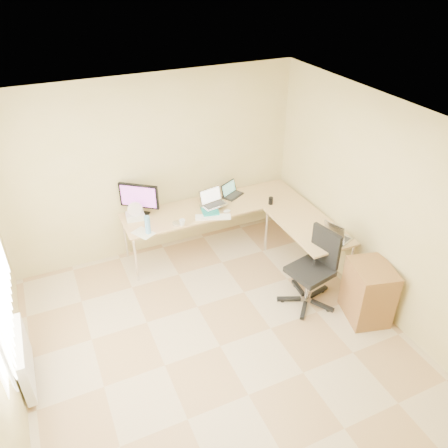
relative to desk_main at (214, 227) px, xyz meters
name	(u,v)px	position (x,y,z in m)	size (l,w,h in m)	color
floor	(220,346)	(-0.72, -1.85, -0.36)	(4.50, 4.50, 0.00)	#C3AE89
ceiling	(219,133)	(-0.72, -1.85, 2.24)	(4.50, 4.50, 0.00)	white
wall_back	(154,168)	(-0.72, 0.40, 0.93)	(4.50, 4.50, 0.00)	#D0BE87
wall_right	(383,212)	(1.38, -1.85, 0.93)	(4.50, 4.50, 0.00)	#D0BE87
desk_main	(214,227)	(0.00, 0.00, 0.00)	(2.65, 0.70, 0.73)	tan
desk_return	(306,247)	(0.98, -1.00, 0.00)	(0.70, 1.30, 0.73)	tan
monitor	(139,200)	(-1.03, 0.20, 0.61)	(0.56, 0.18, 0.48)	black
book_stack	(210,210)	(-0.12, -0.14, 0.39)	(0.22, 0.31, 0.05)	#147B7A
laptop_center	(214,198)	(-0.02, -0.07, 0.53)	(0.36, 0.28, 0.23)	silver
laptop_black	(233,190)	(0.38, 0.16, 0.47)	(0.32, 0.24, 0.20)	black
keyboard	(213,217)	(-0.14, -0.30, 0.38)	(0.49, 0.14, 0.02)	white
mouse	(227,211)	(0.10, -0.25, 0.38)	(0.11, 0.07, 0.04)	white
mug	(182,222)	(-0.59, -0.30, 0.41)	(0.09, 0.09, 0.08)	silver
cd_stack	(177,224)	(-0.65, -0.26, 0.38)	(0.12, 0.12, 0.03)	silver
water_bottle	(148,225)	(-1.06, -0.30, 0.49)	(0.07, 0.07, 0.26)	#60A4D9
papers	(143,233)	(-1.13, -0.27, 0.37)	(0.20, 0.28, 0.01)	silver
white_box	(135,216)	(-1.13, 0.12, 0.41)	(0.25, 0.18, 0.09)	silver
desk_fan	(135,211)	(-1.13, 0.12, 0.49)	(0.20, 0.20, 0.25)	white
black_cup	(271,201)	(0.78, -0.30, 0.42)	(0.06, 0.06, 0.11)	black
laptop_return	(339,231)	(1.13, -1.45, 0.49)	(0.29, 0.36, 0.24)	#ACACAC
office_chair	(310,271)	(0.61, -1.62, 0.14)	(0.62, 0.62, 1.03)	black
cabinet	(368,293)	(1.13, -2.13, -0.01)	(0.46, 0.57, 0.79)	brown
radiator	(24,358)	(-2.75, -1.45, -0.02)	(0.09, 0.80, 0.55)	white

